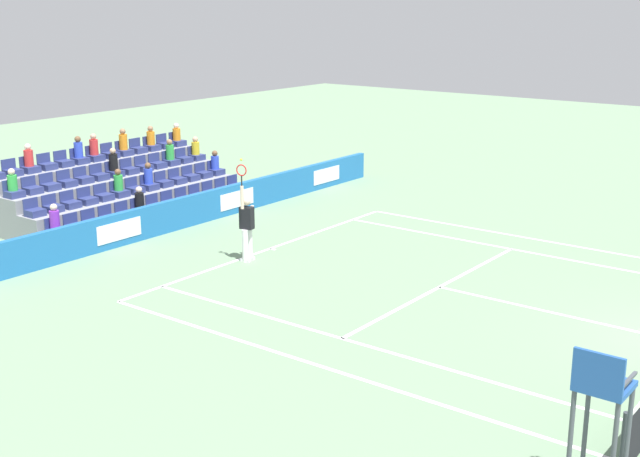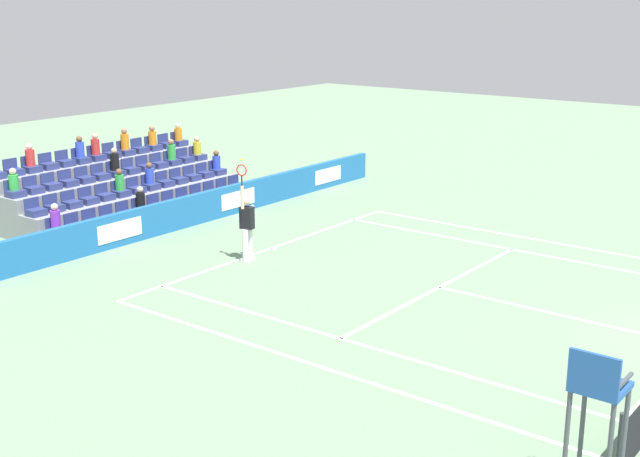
{
  "view_description": "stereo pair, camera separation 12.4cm",
  "coord_description": "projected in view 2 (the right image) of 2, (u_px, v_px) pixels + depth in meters",
  "views": [
    {
      "loc": [
        17.48,
        3.17,
        6.86
      ],
      "look_at": [
        0.62,
        -9.64,
        1.1
      ],
      "focal_mm": 47.42,
      "sensor_mm": 36.0,
      "label": 1
    },
    {
      "loc": [
        17.4,
        3.27,
        6.86
      ],
      "look_at": [
        0.62,
        -9.64,
        1.1
      ],
      "focal_mm": 47.42,
      "sensor_mm": 36.0,
      "label": 2
    }
  ],
  "objects": [
    {
      "name": "line_service",
      "position": [
        439.0,
        287.0,
        20.8
      ],
      "size": [
        8.23,
        0.1,
        0.01
      ],
      "primitive_type": "cube",
      "color": "white",
      "rests_on": "ground"
    },
    {
      "name": "line_singles_sideline_right",
      "position": [
        527.0,
        252.0,
        23.68
      ],
      "size": [
        0.1,
        11.89,
        0.01
      ],
      "primitive_type": "cube",
      "color": "white",
      "rests_on": "ground"
    },
    {
      "name": "line_singles_sideline_left",
      "position": [
        358.0,
        344.0,
        17.38
      ],
      "size": [
        0.1,
        11.89,
        0.01
      ],
      "primitive_type": "cube",
      "color": "white",
      "rests_on": "ground"
    },
    {
      "name": "line_baseline",
      "position": [
        270.0,
        248.0,
        24.03
      ],
      "size": [
        10.97,
        0.1,
        0.01
      ],
      "primitive_type": "cube",
      "color": "white",
      "rests_on": "ground"
    },
    {
      "name": "line_doubles_sideline_left",
      "position": [
        318.0,
        366.0,
        16.34
      ],
      "size": [
        0.1,
        11.89,
        0.01
      ],
      "primitive_type": "cube",
      "color": "white",
      "rests_on": "ground"
    },
    {
      "name": "umpire_chair",
      "position": [
        597.0,
        403.0,
        11.54
      ],
      "size": [
        0.7,
        0.7,
        2.34
      ],
      "color": "#474C54",
      "rests_on": "ground"
    },
    {
      "name": "sponsor_barrier",
      "position": [
        181.0,
        213.0,
        26.04
      ],
      "size": [
        19.76,
        0.22,
        0.97
      ],
      "color": "#1E66AD",
      "rests_on": "ground"
    },
    {
      "name": "line_centre_mark",
      "position": [
        273.0,
        249.0,
        23.97
      ],
      "size": [
        0.1,
        0.2,
        0.01
      ],
      "primitive_type": "cube",
      "color": "white",
      "rests_on": "ground"
    },
    {
      "name": "line_doubles_sideline_right",
      "position": [
        546.0,
        241.0,
        24.73
      ],
      "size": [
        0.1,
        11.89,
        0.01
      ],
      "primitive_type": "cube",
      "color": "white",
      "rests_on": "ground"
    },
    {
      "name": "line_centre_service",
      "position": [
        564.0,
        316.0,
        18.92
      ],
      "size": [
        0.1,
        6.4,
        0.01
      ],
      "primitive_type": "cube",
      "color": "white",
      "rests_on": "ground"
    },
    {
      "name": "stadium_stand",
      "position": [
        119.0,
        194.0,
        27.72
      ],
      "size": [
        8.06,
        3.8,
        2.61
      ],
      "color": "gray",
      "rests_on": "ground"
    },
    {
      "name": "tennis_player",
      "position": [
        247.0,
        225.0,
        22.67
      ],
      "size": [
        0.53,
        0.4,
        2.85
      ],
      "color": "white",
      "rests_on": "ground"
    }
  ]
}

